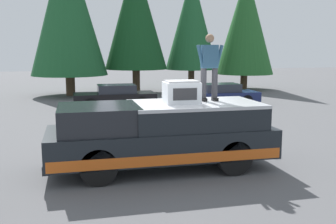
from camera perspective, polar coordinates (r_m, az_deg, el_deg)
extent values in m
plane|color=#565659|center=(10.39, 0.29, -7.44)|extent=(90.00, 90.00, 0.00)
cube|color=black|center=(9.76, -1.03, -4.30)|extent=(2.00, 5.50, 0.70)
cube|color=#CC5619|center=(9.80, -1.03, -5.39)|extent=(2.01, 5.39, 0.24)
cube|color=black|center=(9.42, -10.06, -0.89)|extent=(1.84, 1.87, 0.60)
cube|color=black|center=(9.86, 3.96, -0.56)|extent=(1.92, 3.19, 0.52)
cube|color=#B7BABF|center=(9.81, 3.98, 1.17)|extent=(1.94, 3.19, 0.08)
cube|color=#232326|center=(9.63, -16.96, -6.55)|extent=(1.96, 0.16, 0.20)
cube|color=#B2B5BA|center=(10.71, 13.22, -4.80)|extent=(1.96, 0.16, 0.20)
cylinder|color=black|center=(8.81, -10.08, -7.83)|extent=(0.30, 0.84, 0.84)
cylinder|color=black|center=(10.44, -10.66, -5.13)|extent=(0.30, 0.84, 0.84)
cylinder|color=black|center=(9.52, 9.58, -6.52)|extent=(0.30, 0.84, 0.84)
cylinder|color=black|center=(11.05, 6.13, -4.23)|extent=(0.30, 0.84, 0.84)
cube|color=silver|center=(9.60, 1.97, 2.82)|extent=(0.64, 0.84, 0.52)
cube|color=#2D2D30|center=(9.29, 2.50, 2.60)|extent=(0.01, 0.59, 0.29)
cube|color=#99999E|center=(9.58, 1.98, 4.48)|extent=(0.58, 0.76, 0.04)
cylinder|color=#333338|center=(10.15, 6.79, 4.01)|extent=(0.15, 0.15, 0.84)
cube|color=black|center=(10.16, 6.82, 1.86)|extent=(0.26, 0.11, 0.08)
cylinder|color=#333338|center=(10.05, 5.18, 3.99)|extent=(0.15, 0.15, 0.84)
cube|color=black|center=(10.06, 5.22, 1.81)|extent=(0.26, 0.11, 0.08)
cube|color=#335B7A|center=(10.06, 6.06, 8.03)|extent=(0.24, 0.40, 0.58)
sphere|color=#A37A5B|center=(10.06, 6.10, 10.59)|extent=(0.22, 0.22, 0.22)
cylinder|color=#335B7A|center=(10.12, 7.43, 8.01)|extent=(0.09, 0.23, 0.58)
cylinder|color=#335B7A|center=(9.96, 4.77, 8.04)|extent=(0.09, 0.23, 0.58)
cube|color=navy|center=(20.78, 7.35, 2.27)|extent=(1.64, 4.10, 0.50)
cube|color=#282D38|center=(20.77, 7.64, 3.53)|extent=(1.31, 1.89, 0.42)
cylinder|color=black|center=(19.71, 4.63, 1.41)|extent=(0.20, 0.62, 0.62)
cylinder|color=black|center=(21.07, 3.41, 1.93)|extent=(0.20, 0.62, 0.62)
cylinder|color=black|center=(20.64, 11.35, 1.61)|extent=(0.20, 0.62, 0.62)
cylinder|color=black|center=(21.94, 9.78, 2.10)|extent=(0.20, 0.62, 0.62)
cube|color=black|center=(20.20, -7.75, 2.06)|extent=(1.64, 4.10, 0.50)
cube|color=#282D38|center=(20.16, -7.50, 3.37)|extent=(1.31, 1.89, 0.42)
cylinder|color=black|center=(19.43, -11.26, 1.15)|extent=(0.20, 0.62, 0.62)
cylinder|color=black|center=(20.85, -11.42, 1.69)|extent=(0.20, 0.62, 0.62)
cylinder|color=black|center=(19.68, -3.85, 1.41)|extent=(0.20, 0.62, 0.62)
cylinder|color=black|center=(21.09, -4.51, 1.92)|extent=(0.20, 0.62, 0.62)
cylinder|color=#4C3826|center=(29.46, 10.95, 4.36)|extent=(0.50, 0.50, 1.14)
cone|color=#235B28|center=(29.41, 11.20, 12.54)|extent=(4.15, 4.15, 7.27)
cylinder|color=#4C3826|center=(28.03, 3.39, 4.67)|extent=(0.44, 0.44, 1.52)
cone|color=#1E562D|center=(28.00, 3.47, 13.05)|extent=(3.64, 3.64, 6.67)
cylinder|color=#4C3826|center=(26.72, -4.63, 4.53)|extent=(0.50, 0.50, 1.61)
cone|color=#14421E|center=(26.73, -4.76, 14.05)|extent=(4.16, 4.16, 7.26)
cylinder|color=#4C3826|center=(25.88, -13.98, 3.79)|extent=(0.57, 0.57, 1.30)
cone|color=#1E562D|center=(25.90, -14.42, 14.69)|extent=(4.77, 4.77, 8.54)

